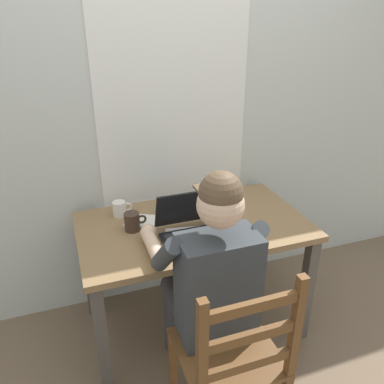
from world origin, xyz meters
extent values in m
plane|color=brown|center=(0.00, 0.00, 0.00)|extent=(8.00, 8.00, 0.00)
cube|color=beige|center=(0.00, 0.44, 1.30)|extent=(6.00, 0.04, 2.60)
cube|color=silver|center=(0.03, 0.42, 1.27)|extent=(0.92, 0.01, 1.16)
cube|color=beige|center=(0.03, 0.41, 0.67)|extent=(0.98, 0.06, 0.04)
cube|color=olive|center=(0.00, 0.00, 0.70)|extent=(1.26, 0.73, 0.03)
cube|color=#4C4742|center=(-0.58, -0.31, 0.34)|extent=(0.06, 0.06, 0.69)
cube|color=#4C4742|center=(0.58, -0.31, 0.34)|extent=(0.06, 0.06, 0.69)
cube|color=#4C4742|center=(-0.58, 0.31, 0.34)|extent=(0.06, 0.06, 0.69)
cube|color=#4C4742|center=(0.58, 0.31, 0.34)|extent=(0.06, 0.06, 0.69)
cube|color=#33383D|center=(-0.08, -0.54, 0.72)|extent=(0.34, 0.20, 0.50)
sphere|color=#DBB293|center=(-0.08, -0.54, 1.11)|extent=(0.19, 0.19, 0.19)
sphere|color=brown|center=(-0.08, -0.54, 1.17)|extent=(0.17, 0.17, 0.17)
cube|color=brown|center=(-0.08, -0.46, 1.15)|extent=(0.13, 0.10, 0.01)
cylinder|color=#38383D|center=(-0.17, -0.34, 0.47)|extent=(0.13, 0.40, 0.13)
cylinder|color=#38383D|center=(0.01, -0.34, 0.47)|extent=(0.13, 0.40, 0.13)
cylinder|color=#38383D|center=(-0.17, -0.14, 0.23)|extent=(0.10, 0.10, 0.47)
cylinder|color=#38383D|center=(0.01, -0.14, 0.23)|extent=(0.10, 0.10, 0.47)
cylinder|color=#33383D|center=(-0.28, -0.45, 0.87)|extent=(0.10, 0.25, 0.25)
cylinder|color=#DBB293|center=(-0.28, -0.22, 0.77)|extent=(0.07, 0.28, 0.07)
sphere|color=#DBB293|center=(-0.27, -0.08, 0.77)|extent=(0.08, 0.08, 0.08)
cylinder|color=#33383D|center=(0.12, -0.45, 0.87)|extent=(0.10, 0.25, 0.25)
cylinder|color=#DBB293|center=(0.12, -0.22, 0.77)|extent=(0.07, 0.28, 0.07)
sphere|color=#DBB293|center=(0.11, -0.08, 0.77)|extent=(0.08, 0.08, 0.08)
cube|color=brown|center=(-0.08, -0.66, 0.46)|extent=(0.42, 0.42, 0.02)
cube|color=brown|center=(0.11, -0.47, 0.22)|extent=(0.04, 0.04, 0.45)
cube|color=brown|center=(-0.27, -0.47, 0.22)|extent=(0.04, 0.04, 0.45)
cube|color=brown|center=(0.11, -0.85, 0.71)|extent=(0.04, 0.04, 0.48)
cube|color=brown|center=(-0.27, -0.85, 0.71)|extent=(0.04, 0.04, 0.48)
cube|color=brown|center=(-0.08, -0.85, 0.59)|extent=(0.36, 0.02, 0.04)
cube|color=brown|center=(-0.08, -0.85, 0.73)|extent=(0.36, 0.02, 0.04)
cube|color=brown|center=(-0.08, -0.85, 0.87)|extent=(0.36, 0.02, 0.04)
cube|color=black|center=(-0.05, -0.18, 0.73)|extent=(0.33, 0.23, 0.02)
cube|color=#2B2B2D|center=(-0.05, -0.18, 0.74)|extent=(0.29, 0.17, 0.00)
cube|color=black|center=(-0.05, -0.02, 0.84)|extent=(0.33, 0.08, 0.21)
cube|color=#4C515B|center=(-0.05, -0.02, 0.84)|extent=(0.29, 0.07, 0.18)
ellipsoid|color=black|center=(0.21, -0.15, 0.74)|extent=(0.06, 0.10, 0.03)
cylinder|color=silver|center=(-0.37, 0.23, 0.76)|extent=(0.07, 0.07, 0.09)
torus|color=silver|center=(-0.32, 0.23, 0.77)|extent=(0.05, 0.01, 0.05)
cylinder|color=#38281E|center=(-0.33, 0.04, 0.77)|extent=(0.08, 0.08, 0.10)
torus|color=#38281E|center=(-0.28, 0.04, 0.78)|extent=(0.05, 0.01, 0.05)
cube|color=#2D5B9E|center=(-0.03, 0.16, 0.73)|extent=(0.19, 0.12, 0.02)
cube|color=#2D5B9E|center=(-0.03, 0.17, 0.76)|extent=(0.19, 0.14, 0.02)
cube|color=white|center=(-0.07, -0.11, 0.73)|extent=(0.24, 0.19, 0.01)
cube|color=silver|center=(-0.26, 0.12, 0.72)|extent=(0.23, 0.21, 0.01)
camera|label=1|loc=(-0.64, -1.78, 1.81)|focal=36.65mm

